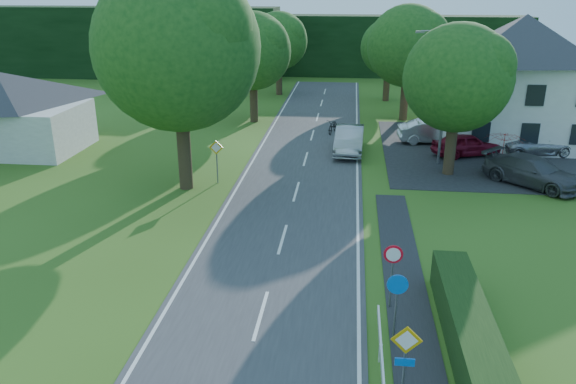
# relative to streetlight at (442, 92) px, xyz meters

# --- Properties ---
(road) EXTENTS (7.00, 80.00, 0.04)m
(road) POSITION_rel_streetlight_xyz_m (-8.06, -10.00, -4.44)
(road) COLOR #3B3B3D
(road) RESTS_ON ground
(parking_pad) EXTENTS (14.00, 16.00, 0.04)m
(parking_pad) POSITION_rel_streetlight_xyz_m (3.94, 3.00, -4.44)
(parking_pad) COLOR #242527
(parking_pad) RESTS_ON ground
(line_edge_left) EXTENTS (0.12, 80.00, 0.01)m
(line_edge_left) POSITION_rel_streetlight_xyz_m (-11.31, -10.00, -4.42)
(line_edge_left) COLOR white
(line_edge_left) RESTS_ON road
(line_edge_right) EXTENTS (0.12, 80.00, 0.01)m
(line_edge_right) POSITION_rel_streetlight_xyz_m (-4.81, -10.00, -4.42)
(line_edge_right) COLOR white
(line_edge_right) RESTS_ON road
(line_centre) EXTENTS (0.12, 80.00, 0.01)m
(line_centre) POSITION_rel_streetlight_xyz_m (-8.06, -10.00, -4.42)
(line_centre) COLOR white
(line_centre) RESTS_ON road
(tree_main) EXTENTS (9.40, 9.40, 11.64)m
(tree_main) POSITION_rel_streetlight_xyz_m (-14.06, -6.00, 1.36)
(tree_main) COLOR #184916
(tree_main) RESTS_ON ground
(tree_left_far) EXTENTS (7.00, 7.00, 8.58)m
(tree_left_far) POSITION_rel_streetlight_xyz_m (-13.06, 10.00, -0.17)
(tree_left_far) COLOR #184916
(tree_left_far) RESTS_ON ground
(tree_right_far) EXTENTS (7.40, 7.40, 9.09)m
(tree_right_far) POSITION_rel_streetlight_xyz_m (-1.06, 12.00, 0.08)
(tree_right_far) COLOR #184916
(tree_right_far) RESTS_ON ground
(tree_left_back) EXTENTS (6.60, 6.60, 8.07)m
(tree_left_back) POSITION_rel_streetlight_xyz_m (-12.56, 22.00, -0.43)
(tree_left_back) COLOR #184916
(tree_left_back) RESTS_ON ground
(tree_right_back) EXTENTS (6.20, 6.20, 7.56)m
(tree_right_back) POSITION_rel_streetlight_xyz_m (-2.06, 20.00, -0.68)
(tree_right_back) COLOR #184916
(tree_right_back) RESTS_ON ground
(tree_right_mid) EXTENTS (7.00, 7.00, 8.58)m
(tree_right_mid) POSITION_rel_streetlight_xyz_m (0.44, -2.00, -0.17)
(tree_right_mid) COLOR #184916
(tree_right_mid) RESTS_ON ground
(treeline_left) EXTENTS (44.00, 6.00, 8.00)m
(treeline_left) POSITION_rel_streetlight_xyz_m (-36.06, 32.00, -0.46)
(treeline_left) COLOR black
(treeline_left) RESTS_ON ground
(treeline_right) EXTENTS (30.00, 5.00, 7.00)m
(treeline_right) POSITION_rel_streetlight_xyz_m (-0.06, 36.00, -0.96)
(treeline_right) COLOR black
(treeline_right) RESTS_ON ground
(bungalow_left) EXTENTS (11.00, 6.50, 5.20)m
(bungalow_left) POSITION_rel_streetlight_xyz_m (-28.06, 0.00, -1.75)
(bungalow_left) COLOR #AFAFAB
(bungalow_left) RESTS_ON ground
(house_white) EXTENTS (10.60, 8.40, 8.60)m
(house_white) POSITION_rel_streetlight_xyz_m (5.94, 6.00, -0.06)
(house_white) COLOR silver
(house_white) RESTS_ON ground
(streetlight) EXTENTS (2.03, 0.18, 8.00)m
(streetlight) POSITION_rel_streetlight_xyz_m (0.00, 0.00, 0.00)
(streetlight) COLOR slate
(streetlight) RESTS_ON ground
(sign_priority_right) EXTENTS (0.78, 0.09, 2.59)m
(sign_priority_right) POSITION_rel_streetlight_xyz_m (-3.76, -22.02, -2.67)
(sign_priority_right) COLOR slate
(sign_priority_right) RESTS_ON ground
(sign_roundabout) EXTENTS (0.64, 0.08, 2.37)m
(sign_roundabout) POSITION_rel_streetlight_xyz_m (-3.76, -19.02, -2.79)
(sign_roundabout) COLOR slate
(sign_roundabout) RESTS_ON ground
(sign_speed_limit) EXTENTS (0.64, 0.11, 2.37)m
(sign_speed_limit) POSITION_rel_streetlight_xyz_m (-3.76, -17.03, -2.70)
(sign_speed_limit) COLOR slate
(sign_speed_limit) RESTS_ON ground
(sign_priority_left) EXTENTS (0.78, 0.09, 2.44)m
(sign_priority_left) POSITION_rel_streetlight_xyz_m (-12.56, -5.02, -2.75)
(sign_priority_left) COLOR slate
(sign_priority_left) RESTS_ON ground
(moving_car) EXTENTS (1.96, 5.20, 1.69)m
(moving_car) POSITION_rel_streetlight_xyz_m (-5.36, 1.83, -3.58)
(moving_car) COLOR #9E9FA2
(moving_car) RESTS_ON road
(motorcycle) EXTENTS (1.13, 2.07, 1.03)m
(motorcycle) POSITION_rel_streetlight_xyz_m (-6.60, 6.85, -3.91)
(motorcycle) COLOR black
(motorcycle) RESTS_ON road
(parked_car_red) EXTENTS (4.71, 3.12, 1.49)m
(parked_car_red) POSITION_rel_streetlight_xyz_m (2.13, 1.94, -3.68)
(parked_car_red) COLOR maroon
(parked_car_red) RESTS_ON parking_pad
(parked_car_silver_a) EXTENTS (4.91, 2.00, 1.58)m
(parked_car_silver_a) POSITION_rel_streetlight_xyz_m (0.41, 4.87, -3.63)
(parked_car_silver_a) COLOR silver
(parked_car_silver_a) RESTS_ON parking_pad
(parked_car_grey) EXTENTS (5.37, 5.32, 1.56)m
(parked_car_grey) POSITION_rel_streetlight_xyz_m (4.66, -3.50, -3.64)
(parked_car_grey) COLOR #45464A
(parked_car_grey) RESTS_ON parking_pad
(parked_car_silver_b) EXTENTS (4.95, 2.83, 1.30)m
(parked_car_silver_b) POSITION_rel_streetlight_xyz_m (6.76, 2.80, -3.77)
(parked_car_silver_b) COLOR #A0A0A7
(parked_car_silver_b) RESTS_ON parking_pad
(parasol) EXTENTS (3.05, 3.08, 2.17)m
(parasol) POSITION_rel_streetlight_xyz_m (3.77, -0.50, -3.34)
(parasol) COLOR #B41A0E
(parasol) RESTS_ON parking_pad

